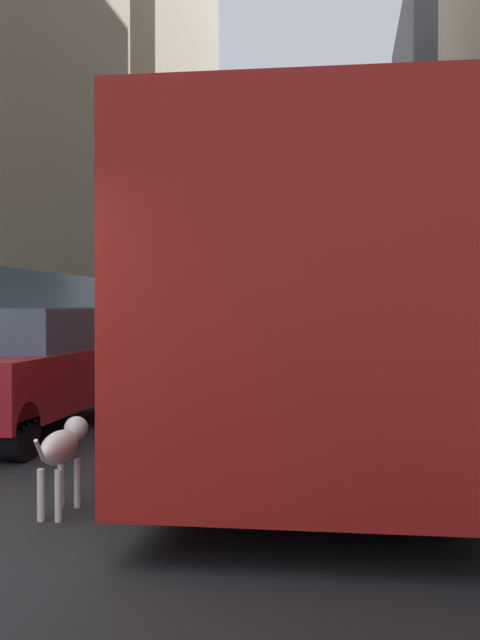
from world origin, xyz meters
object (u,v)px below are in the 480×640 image
(car_white_van, at_px, (265,323))
(dalmatian_dog, at_px, (63,448))
(transit_bus, at_px, (326,297))
(car_grey_wagon, at_px, (230,329))
(car_red_coupe, at_px, (20,368))

(car_white_van, bearing_deg, dalmatian_dog, -86.72)
(transit_bus, xyz_separation_m, car_grey_wagon, (-4.00, 18.12, -0.95))
(car_red_coupe, bearing_deg, car_white_van, 90.00)
(car_white_van, xyz_separation_m, car_grey_wagon, (0.00, -12.73, -0.00))
(car_white_van, bearing_deg, car_grey_wagon, -90.00)
(transit_bus, xyz_separation_m, dalmatian_dog, (-1.97, -4.46, -1.26))
(transit_bus, height_order, car_grey_wagon, transit_bus)
(car_white_van, height_order, car_grey_wagon, same)
(transit_bus, relative_size, dalmatian_dog, 11.98)
(car_grey_wagon, bearing_deg, transit_bus, -77.55)
(car_red_coupe, xyz_separation_m, dalmatian_dog, (2.03, -3.80, -0.31))
(transit_bus, xyz_separation_m, car_red_coupe, (-4.00, -0.66, -0.95))
(car_white_van, distance_m, car_red_coupe, 31.51)
(transit_bus, distance_m, car_red_coupe, 4.16)
(car_white_van, bearing_deg, transit_bus, -82.61)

